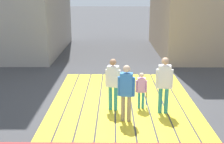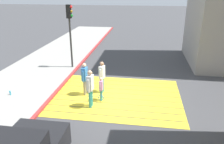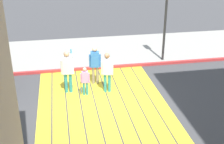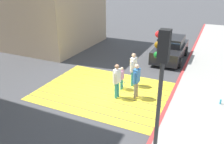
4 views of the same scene
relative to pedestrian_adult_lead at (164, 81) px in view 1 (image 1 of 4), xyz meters
name	(u,v)px [view 1 (image 1 of 4)]	position (x,y,z in m)	size (l,w,h in m)	color
ground_plane	(123,100)	(1.10, 1.23, -1.05)	(120.00, 120.00, 0.00)	#424244
crosswalk_stripes	(123,100)	(1.10, 1.23, -1.05)	(6.40, 4.90, 0.01)	yellow
pedestrian_adult_lead	(164,81)	(0.00, 0.00, 0.00)	(0.27, 0.53, 1.81)	teal
pedestrian_adult_trailing	(113,81)	(0.24, 1.58, -0.06)	(0.29, 0.49, 1.71)	teal
pedestrian_adult_side	(126,89)	(-0.59, 1.19, -0.05)	(0.26, 0.50, 1.72)	gray
pedestrian_child_with_racket	(142,89)	(0.37, 0.65, -0.37)	(0.28, 0.38, 1.22)	teal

